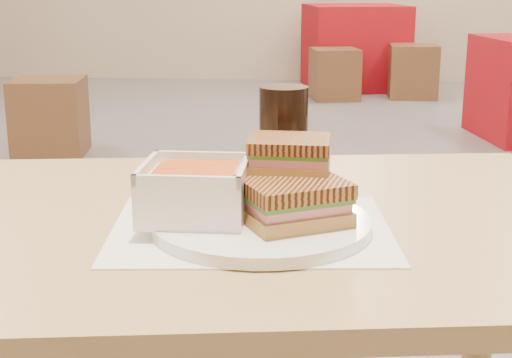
# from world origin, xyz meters

# --- Properties ---
(main_table) EXTENTS (1.28, 0.85, 0.75)m
(main_table) POSITION_xyz_m (-0.10, -1.95, 0.64)
(main_table) COLOR tan
(main_table) RESTS_ON ground
(tray_liner) EXTENTS (0.38, 0.31, 0.00)m
(tray_liner) POSITION_xyz_m (0.00, -1.99, 0.75)
(tray_liner) COLOR white
(tray_liner) RESTS_ON main_table
(plate) EXTENTS (0.29, 0.29, 0.02)m
(plate) POSITION_xyz_m (0.02, -2.00, 0.76)
(plate) COLOR white
(plate) RESTS_ON tray_liner
(soup_bowl) EXTENTS (0.14, 0.14, 0.07)m
(soup_bowl) POSITION_xyz_m (-0.07, -2.00, 0.80)
(soup_bowl) COLOR white
(soup_bowl) RESTS_ON plate
(panini_lower) EXTENTS (0.16, 0.15, 0.06)m
(panini_lower) POSITION_xyz_m (0.06, -2.01, 0.80)
(panini_lower) COLOR #AB7F40
(panini_lower) RESTS_ON plate
(panini_upper) EXTENTS (0.11, 0.09, 0.05)m
(panini_upper) POSITION_xyz_m (0.05, -1.95, 0.84)
(panini_upper) COLOR #AB7F40
(panini_upper) RESTS_ON panini_lower
(cola_glass) EXTENTS (0.07, 0.07, 0.16)m
(cola_glass) POSITION_xyz_m (0.04, -1.80, 0.83)
(cola_glass) COLOR black
(cola_glass) RESTS_ON main_table
(bg_table_2) EXTENTS (1.05, 1.05, 0.80)m
(bg_table_2) POSITION_xyz_m (0.50, 4.48, 0.40)
(bg_table_2) COLOR maroon
(bg_table_2) RESTS_ON ground
(bg_chair_0r) EXTENTS (0.46, 0.46, 0.47)m
(bg_chair_0r) POSITION_xyz_m (-1.51, 1.49, 0.23)
(bg_chair_0r) COLOR brown
(bg_chair_0r) RESTS_ON ground
(bg_chair_2l) EXTENTS (0.47, 0.47, 0.45)m
(bg_chair_2l) POSITION_xyz_m (0.29, 3.76, 0.22)
(bg_chair_2l) COLOR brown
(bg_chair_2l) RESTS_ON ground
(bg_chair_2r) EXTENTS (0.43, 0.43, 0.47)m
(bg_chair_2r) POSITION_xyz_m (0.99, 3.91, 0.24)
(bg_chair_2r) COLOR brown
(bg_chair_2r) RESTS_ON ground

